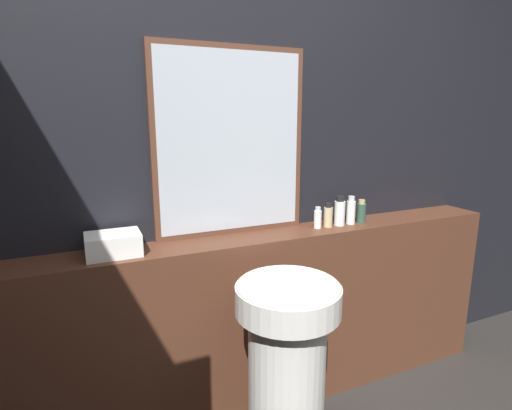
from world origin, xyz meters
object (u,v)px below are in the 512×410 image
object	(u,v)px
pedestal_sink	(287,372)
lotion_bottle	(340,212)
mirror	(231,143)
body_wash_bottle	(351,211)
towel_stack	(113,244)
hand_soap_bottle	(361,212)
shampoo_bottle	(318,218)
conditioner_bottle	(328,216)

from	to	relation	value
pedestal_sink	lotion_bottle	world-z (taller)	lotion_bottle
mirror	body_wash_bottle	xyz separation A→B (m)	(0.63, -0.10, -0.36)
pedestal_sink	mirror	bearing A→B (deg)	93.65
towel_stack	hand_soap_bottle	bearing A→B (deg)	0.00
shampoo_bottle	lotion_bottle	xyz separation A→B (m)	(0.13, -0.00, 0.02)
towel_stack	body_wash_bottle	size ratio (longest dim) A/B	1.45
shampoo_bottle	hand_soap_bottle	size ratio (longest dim) A/B	0.89
lotion_bottle	body_wash_bottle	bearing A→B (deg)	0.00
mirror	towel_stack	world-z (taller)	mirror
hand_soap_bottle	towel_stack	bearing A→B (deg)	180.00
towel_stack	hand_soap_bottle	size ratio (longest dim) A/B	1.74
shampoo_bottle	lotion_bottle	bearing A→B (deg)	-0.00
body_wash_bottle	conditioner_bottle	bearing A→B (deg)	180.00
conditioner_bottle	body_wash_bottle	bearing A→B (deg)	0.00
pedestal_sink	body_wash_bottle	distance (m)	0.89
mirror	hand_soap_bottle	xyz separation A→B (m)	(0.70, -0.10, -0.38)
lotion_bottle	body_wash_bottle	distance (m)	0.07
towel_stack	pedestal_sink	bearing A→B (deg)	-35.49
conditioner_bottle	lotion_bottle	size ratio (longest dim) A/B	0.80
pedestal_sink	lotion_bottle	xyz separation A→B (m)	(0.52, 0.42, 0.51)
pedestal_sink	shampoo_bottle	world-z (taller)	shampoo_bottle
body_wash_bottle	lotion_bottle	bearing A→B (deg)	-180.00
body_wash_bottle	hand_soap_bottle	xyz separation A→B (m)	(0.07, 0.00, -0.01)
lotion_bottle	hand_soap_bottle	size ratio (longest dim) A/B	1.25
mirror	lotion_bottle	xyz separation A→B (m)	(0.56, -0.10, -0.36)
conditioner_bottle	shampoo_bottle	bearing A→B (deg)	180.00
pedestal_sink	hand_soap_bottle	xyz separation A→B (m)	(0.66, 0.42, 0.50)
lotion_bottle	hand_soap_bottle	distance (m)	0.14
pedestal_sink	conditioner_bottle	distance (m)	0.79
shampoo_bottle	conditioner_bottle	bearing A→B (deg)	0.00
body_wash_bottle	pedestal_sink	bearing A→B (deg)	-145.06
pedestal_sink	mirror	size ratio (longest dim) A/B	0.98
lotion_bottle	body_wash_bottle	world-z (taller)	lotion_bottle
mirror	shampoo_bottle	size ratio (longest dim) A/B	7.89
pedestal_sink	conditioner_bottle	world-z (taller)	conditioner_bottle
body_wash_bottle	hand_soap_bottle	world-z (taller)	body_wash_bottle
pedestal_sink	lotion_bottle	size ratio (longest dim) A/B	5.48
hand_soap_bottle	conditioner_bottle	bearing A→B (deg)	180.00
mirror	conditioner_bottle	distance (m)	0.62
shampoo_bottle	conditioner_bottle	size ratio (longest dim) A/B	0.89
pedestal_sink	hand_soap_bottle	size ratio (longest dim) A/B	6.86
mirror	lotion_bottle	distance (m)	0.67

